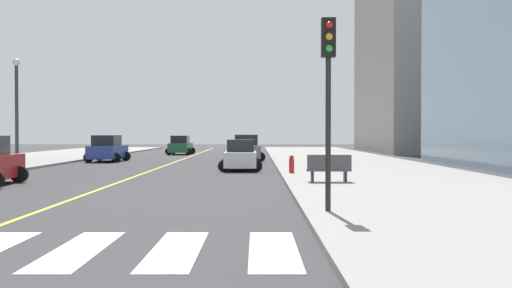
{
  "coord_description": "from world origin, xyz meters",
  "views": [
    {
      "loc": [
        5.98,
        -7.48,
        2.17
      ],
      "look_at": [
        5.91,
        33.95,
        1.42
      ],
      "focal_mm": 43.85,
      "sensor_mm": 36.0,
      "label": 1
    }
  ],
  "objects_px": {
    "car_green_third": "(181,146)",
    "car_blue_fourth": "(108,149)",
    "park_bench": "(330,169)",
    "street_lamp": "(18,102)",
    "traffic_light_near_corner": "(329,76)",
    "fire_hydrant": "(293,164)",
    "car_white_nearest": "(242,156)",
    "car_gray_second": "(247,149)"
  },
  "relations": [
    {
      "from": "car_green_third",
      "to": "park_bench",
      "type": "bearing_deg",
      "value": -72.39
    },
    {
      "from": "car_gray_second",
      "to": "fire_hydrant",
      "type": "xyz_separation_m",
      "value": [
        2.57,
        -16.55,
        -0.36
      ]
    },
    {
      "from": "car_blue_fourth",
      "to": "traffic_light_near_corner",
      "type": "distance_m",
      "value": 33.4
    },
    {
      "from": "car_white_nearest",
      "to": "park_bench",
      "type": "xyz_separation_m",
      "value": [
        3.87,
        -10.31,
        -0.14
      ]
    },
    {
      "from": "park_bench",
      "to": "street_lamp",
      "type": "distance_m",
      "value": 20.84
    },
    {
      "from": "car_white_nearest",
      "to": "car_gray_second",
      "type": "distance_m",
      "value": 12.11
    },
    {
      "from": "fire_hydrant",
      "to": "car_green_third",
      "type": "bearing_deg",
      "value": 106.9
    },
    {
      "from": "car_white_nearest",
      "to": "car_blue_fourth",
      "type": "xyz_separation_m",
      "value": [
        -10.24,
        10.87,
        0.1
      ]
    },
    {
      "from": "traffic_light_near_corner",
      "to": "street_lamp",
      "type": "xyz_separation_m",
      "value": [
        -16.01,
        20.87,
        0.37
      ]
    },
    {
      "from": "car_gray_second",
      "to": "car_blue_fourth",
      "type": "relative_size",
      "value": 1.02
    },
    {
      "from": "car_green_third",
      "to": "traffic_light_near_corner",
      "type": "height_order",
      "value": "traffic_light_near_corner"
    },
    {
      "from": "car_white_nearest",
      "to": "car_gray_second",
      "type": "relative_size",
      "value": 0.86
    },
    {
      "from": "car_green_third",
      "to": "street_lamp",
      "type": "relative_size",
      "value": 0.67
    },
    {
      "from": "car_gray_second",
      "to": "car_green_third",
      "type": "xyz_separation_m",
      "value": [
        -6.74,
        14.06,
        -0.06
      ]
    },
    {
      "from": "traffic_light_near_corner",
      "to": "park_bench",
      "type": "bearing_deg",
      "value": -96.79
    },
    {
      "from": "car_green_third",
      "to": "car_blue_fourth",
      "type": "xyz_separation_m",
      "value": [
        -3.62,
        -15.29,
        0.05
      ]
    },
    {
      "from": "car_gray_second",
      "to": "park_bench",
      "type": "height_order",
      "value": "car_gray_second"
    },
    {
      "from": "car_green_third",
      "to": "traffic_light_near_corner",
      "type": "relative_size",
      "value": 0.86
    },
    {
      "from": "car_blue_fourth",
      "to": "street_lamp",
      "type": "height_order",
      "value": "street_lamp"
    },
    {
      "from": "car_gray_second",
      "to": "street_lamp",
      "type": "height_order",
      "value": "street_lamp"
    },
    {
      "from": "car_green_third",
      "to": "fire_hydrant",
      "type": "height_order",
      "value": "car_green_third"
    },
    {
      "from": "car_green_third",
      "to": "fire_hydrant",
      "type": "xyz_separation_m",
      "value": [
        9.3,
        -30.61,
        -0.3
      ]
    },
    {
      "from": "car_blue_fourth",
      "to": "park_bench",
      "type": "distance_m",
      "value": 25.45
    },
    {
      "from": "car_white_nearest",
      "to": "fire_hydrant",
      "type": "xyz_separation_m",
      "value": [
        2.68,
        -4.45,
        -0.25
      ]
    },
    {
      "from": "traffic_light_near_corner",
      "to": "street_lamp",
      "type": "relative_size",
      "value": 0.77
    },
    {
      "from": "car_white_nearest",
      "to": "traffic_light_near_corner",
      "type": "distance_m",
      "value": 20.17
    },
    {
      "from": "car_white_nearest",
      "to": "park_bench",
      "type": "relative_size",
      "value": 2.2
    },
    {
      "from": "car_white_nearest",
      "to": "car_blue_fourth",
      "type": "distance_m",
      "value": 14.94
    },
    {
      "from": "car_blue_fourth",
      "to": "fire_hydrant",
      "type": "distance_m",
      "value": 20.04
    },
    {
      "from": "car_blue_fourth",
      "to": "street_lamp",
      "type": "distance_m",
      "value": 10.69
    },
    {
      "from": "car_white_nearest",
      "to": "park_bench",
      "type": "distance_m",
      "value": 11.01
    },
    {
      "from": "traffic_light_near_corner",
      "to": "car_gray_second",
      "type": "bearing_deg",
      "value": -85.29
    },
    {
      "from": "car_green_third",
      "to": "traffic_light_near_corner",
      "type": "distance_m",
      "value": 46.98
    },
    {
      "from": "park_bench",
      "to": "car_white_nearest",
      "type": "bearing_deg",
      "value": 21.66
    },
    {
      "from": "traffic_light_near_corner",
      "to": "car_green_third",
      "type": "bearing_deg",
      "value": -78.48
    },
    {
      "from": "car_green_third",
      "to": "car_blue_fourth",
      "type": "height_order",
      "value": "car_blue_fourth"
    },
    {
      "from": "park_bench",
      "to": "fire_hydrant",
      "type": "height_order",
      "value": "park_bench"
    },
    {
      "from": "car_white_nearest",
      "to": "traffic_light_near_corner",
      "type": "height_order",
      "value": "traffic_light_near_corner"
    },
    {
      "from": "car_gray_second",
      "to": "traffic_light_near_corner",
      "type": "distance_m",
      "value": 32.11
    },
    {
      "from": "car_green_third",
      "to": "street_lamp",
      "type": "height_order",
      "value": "street_lamp"
    },
    {
      "from": "car_white_nearest",
      "to": "car_green_third",
      "type": "xyz_separation_m",
      "value": [
        -6.62,
        26.17,
        0.05
      ]
    },
    {
      "from": "car_gray_second",
      "to": "park_bench",
      "type": "xyz_separation_m",
      "value": [
        3.76,
        -22.41,
        -0.25
      ]
    }
  ]
}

